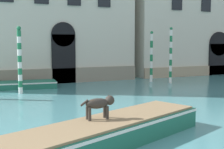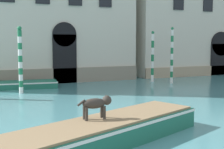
# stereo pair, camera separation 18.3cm
# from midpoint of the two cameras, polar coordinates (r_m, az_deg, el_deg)

# --- Properties ---
(boat_foreground) EXTENTS (8.48, 4.64, 0.68)m
(boat_foreground) POSITION_cam_midpoint_polar(r_m,az_deg,el_deg) (8.16, -5.06, -11.45)
(boat_foreground) COLOR #1E6651
(boat_foreground) RESTS_ON ground_plane
(dog_on_deck) EXTENTS (0.99, 0.31, 0.66)m
(dog_on_deck) POSITION_cam_midpoint_polar(r_m,az_deg,el_deg) (8.63, -2.21, -5.34)
(dog_on_deck) COLOR #332D28
(dog_on_deck) RESTS_ON boat_foreground
(boat_moored_near_palazzo) EXTENTS (4.86, 2.16, 0.42)m
(boat_moored_near_palazzo) POSITION_cam_midpoint_polar(r_m,az_deg,el_deg) (20.01, -16.53, -1.78)
(boat_moored_near_palazzo) COLOR #1E6651
(boat_moored_near_palazzo) RESTS_ON ground_plane
(mooring_pole_0) EXTENTS (0.21, 0.21, 3.62)m
(mooring_pole_0) POSITION_cam_midpoint_polar(r_m,az_deg,el_deg) (22.54, 7.65, 3.32)
(mooring_pole_0) COLOR white
(mooring_pole_0) RESTS_ON ground_plane
(mooring_pole_3) EXTENTS (0.20, 0.20, 3.86)m
(mooring_pole_3) POSITION_cam_midpoint_polar(r_m,az_deg,el_deg) (21.87, 11.13, 3.50)
(mooring_pole_3) COLOR white
(mooring_pole_3) RESTS_ON ground_plane
(mooring_pole_4) EXTENTS (0.24, 0.24, 3.69)m
(mooring_pole_4) POSITION_cam_midpoint_polar(r_m,az_deg,el_deg) (17.87, -16.14, 2.63)
(mooring_pole_4) COLOR white
(mooring_pole_4) RESTS_ON ground_plane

